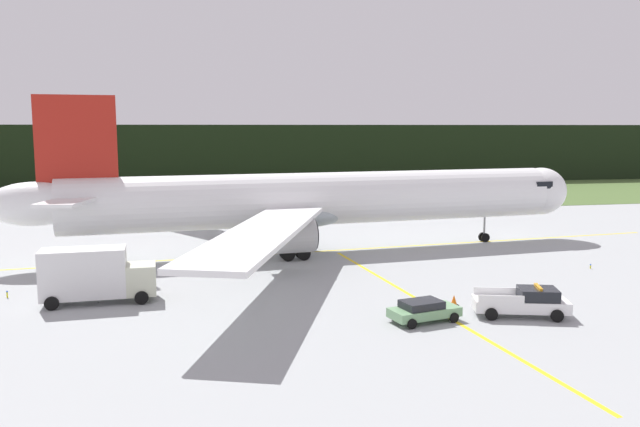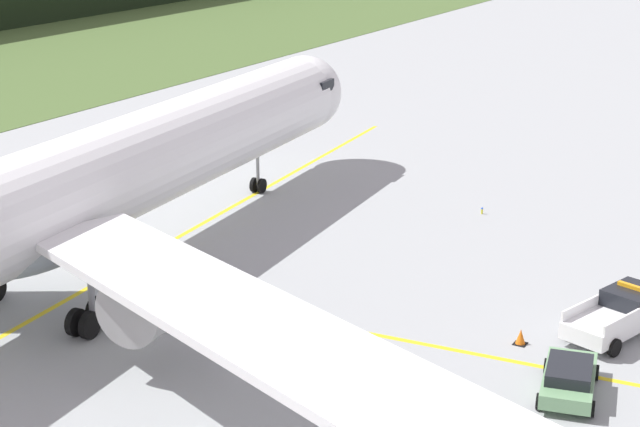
{
  "view_description": "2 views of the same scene",
  "coord_description": "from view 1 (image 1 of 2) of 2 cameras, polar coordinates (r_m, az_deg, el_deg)",
  "views": [
    {
      "loc": [
        -8.27,
        -50.97,
        11.56
      ],
      "look_at": [
        3.96,
        8.25,
        3.36
      ],
      "focal_mm": 35.9,
      "sensor_mm": 36.0,
      "label": 1
    },
    {
      "loc": [
        -28.9,
        -25.14,
        18.37
      ],
      "look_at": [
        9.58,
        -2.7,
        3.71
      ],
      "focal_mm": 57.53,
      "sensor_mm": 36.0,
      "label": 2
    }
  ],
  "objects": [
    {
      "name": "ops_pickup_truck",
      "position": [
        41.57,
        17.76,
        -7.51
      ],
      "size": [
        6.01,
        3.6,
        1.94
      ],
      "color": "white",
      "rests_on": "ground"
    },
    {
      "name": "grass_verge",
      "position": [
        109.13,
        -7.26,
        1.59
      ],
      "size": [
        320.0,
        47.25,
        0.04
      ],
      "primitive_type": "cube",
      "color": "#49622F",
      "rests_on": "ground"
    },
    {
      "name": "taxiway_edge_light_east",
      "position": [
        57.2,
        22.97,
        -4.34
      ],
      "size": [
        0.12,
        0.12,
        0.39
      ],
      "color": "yellow",
      "rests_on": "ground"
    },
    {
      "name": "catering_truck",
      "position": [
        44.88,
        -19.46,
        -5.13
      ],
      "size": [
        7.36,
        2.94,
        3.83
      ],
      "color": "beige",
      "rests_on": "ground"
    },
    {
      "name": "ground",
      "position": [
        52.92,
        -2.4,
        -4.91
      ],
      "size": [
        320.0,
        320.0,
        0.0
      ],
      "primitive_type": "plane",
      "color": "#9CA0A1"
    },
    {
      "name": "taxiway_centerline_main",
      "position": [
        60.04,
        0.03,
        -3.38
      ],
      "size": [
        73.02,
        7.15,
        0.01
      ],
      "primitive_type": "cube",
      "rotation": [
        0.0,
        0.0,
        0.09
      ],
      "color": "yellow",
      "rests_on": "ground"
    },
    {
      "name": "airliner",
      "position": [
        59.05,
        -0.76,
        1.19
      ],
      "size": [
        54.94,
        52.01,
        14.17
      ],
      "color": "white",
      "rests_on": "ground"
    },
    {
      "name": "taxiway_centerline_spur",
      "position": [
        43.33,
        9.21,
        -7.85
      ],
      "size": [
        3.61,
        35.26,
        0.01
      ],
      "primitive_type": "cube",
      "rotation": [
        0.0,
        0.0,
        1.66
      ],
      "color": "yellow",
      "rests_on": "ground"
    },
    {
      "name": "staff_car",
      "position": [
        39.14,
        9.22,
        -8.49
      ],
      "size": [
        4.53,
        2.81,
        1.3
      ],
      "color": "#72A370",
      "rests_on": "ground"
    },
    {
      "name": "taxiway_edge_light_west",
      "position": [
        48.84,
        -26.11,
        -6.46
      ],
      "size": [
        0.12,
        0.12,
        0.49
      ],
      "color": "yellow",
      "rests_on": "ground"
    },
    {
      "name": "apron_cone",
      "position": [
        43.13,
        11.85,
        -7.55
      ],
      "size": [
        0.53,
        0.53,
        0.66
      ],
      "color": "black",
      "rests_on": "ground"
    },
    {
      "name": "distant_tree_line",
      "position": [
        128.8,
        -8.01,
        5.17
      ],
      "size": [
        288.0,
        6.32,
        12.0
      ],
      "primitive_type": "cube",
      "color": "black",
      "rests_on": "ground"
    }
  ]
}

